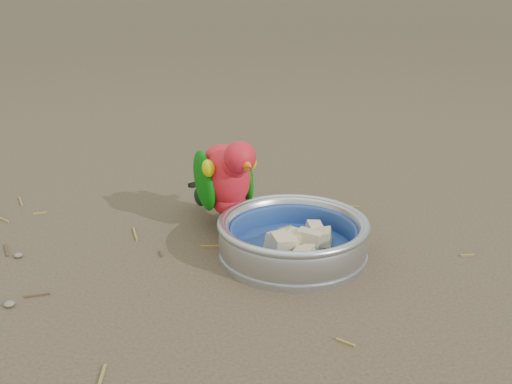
{
  "coord_description": "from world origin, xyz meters",
  "views": [
    {
      "loc": [
        -0.13,
        -0.69,
        0.39
      ],
      "look_at": [
        0.05,
        0.15,
        0.08
      ],
      "focal_mm": 40.0,
      "sensor_mm": 36.0,
      "label": 1
    }
  ],
  "objects": [
    {
      "name": "lory_parrot",
      "position": [
        0.01,
        0.19,
        0.08
      ],
      "size": [
        0.15,
        0.22,
        0.16
      ],
      "primitive_type": null,
      "rotation": [
        0.0,
        0.0,
        -2.85
      ],
      "color": "red",
      "rests_on": "ground"
    },
    {
      "name": "food_bowl",
      "position": [
        0.09,
        0.07,
        0.01
      ],
      "size": [
        0.23,
        0.23,
        0.02
      ],
      "primitive_type": "cylinder",
      "color": "#B2B2BA",
      "rests_on": "ground"
    },
    {
      "name": "ground",
      "position": [
        0.0,
        0.0,
        0.0
      ],
      "size": [
        60.0,
        60.0,
        0.0
      ],
      "primitive_type": "plane",
      "color": "#4D3E2D"
    },
    {
      "name": "bowl_wall",
      "position": [
        0.09,
        0.07,
        0.04
      ],
      "size": [
        0.23,
        0.23,
        0.04
      ],
      "primitive_type": null,
      "color": "#B2B2BA",
      "rests_on": "food_bowl"
    },
    {
      "name": "fruit_wedges",
      "position": [
        0.09,
        0.07,
        0.03
      ],
      "size": [
        0.14,
        0.14,
        0.03
      ],
      "primitive_type": null,
      "color": "#CAB383",
      "rests_on": "food_bowl"
    },
    {
      "name": "ground_debris",
      "position": [
        0.03,
        0.05,
        0.0
      ],
      "size": [
        0.9,
        0.8,
        0.01
      ],
      "primitive_type": null,
      "color": "olive",
      "rests_on": "ground"
    }
  ]
}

